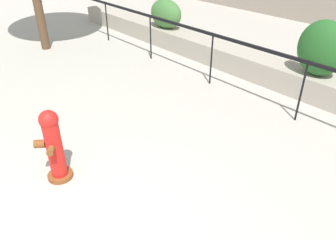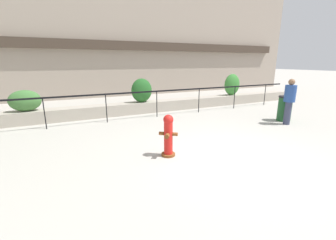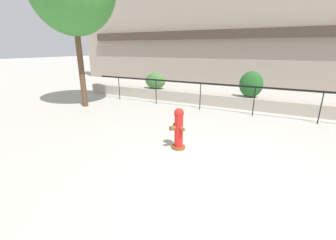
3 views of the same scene
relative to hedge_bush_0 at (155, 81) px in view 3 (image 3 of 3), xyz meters
name	(u,v)px [view 3 (image 3 of 3)]	position (x,y,z in m)	size (l,w,h in m)	color
ground_plane	(220,178)	(4.95, -6.00, -0.90)	(120.00, 120.00, 0.00)	#B2ADA3
building_facade	(275,22)	(4.95, 5.98, 3.08)	(30.00, 1.36, 8.00)	gray
planter_wall_low	(256,104)	(4.95, 0.00, -0.65)	(18.00, 0.70, 0.50)	#ADA393
fence_railing_segment	(255,90)	(4.95, -1.10, 0.11)	(15.00, 0.05, 1.15)	black
hedge_bush_0	(155,81)	(0.00, 0.00, 0.00)	(1.12, 0.64, 0.81)	#427538
hedge_bush_1	(251,84)	(4.66, 0.00, 0.14)	(0.97, 0.68, 1.09)	#235B23
fire_hydrant	(179,128)	(3.61, -5.09, -0.35)	(0.49, 0.49, 1.08)	brown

